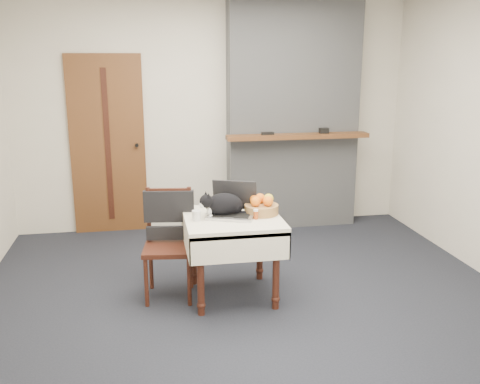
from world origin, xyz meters
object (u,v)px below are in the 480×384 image
Objects in this scene: door at (108,145)px; cream_jar at (196,215)px; pill_bottle at (256,214)px; fruit_basket at (261,206)px; laptop at (233,207)px; chair at (169,228)px; cat at (224,205)px; side_table at (232,230)px.

cream_jar is at bearing -68.73° from door.
fruit_basket is at bearing 60.96° from pill_bottle.
chair is at bearing -172.27° from laptop.
chair is (-0.45, 0.13, -0.21)m from cat.
cream_jar and pill_bottle have the same top height.
laptop is 0.22m from pill_bottle.
cat is at bearing 19.96° from cream_jar.
chair is at bearing -72.38° from door.
pill_bottle is at bearing -20.15° from laptop.
laptop is 5.67× the size of cream_jar.
door reaches higher than side_table.
chair is at bearing 158.71° from pill_bottle.
door is 7.08× the size of fruit_basket.
door is at bearing 124.65° from fruit_basket.
chair is at bearing 150.57° from cat.
cream_jar reaches higher than side_table.
laptop is at bearing -5.86° from chair.
fruit_basket is (0.55, 0.09, 0.02)m from cream_jar.
laptop is at bearing -8.63° from cat.
laptop is 1.63× the size of fruit_basket.
pill_bottle is at bearing -30.44° from side_table.
cream_jar is at bearing -142.20° from laptop.
laptop is 5.68× the size of pill_bottle.
cat reaches higher than chair.
pill_bottle is (0.23, -0.14, -0.05)m from cat.
chair reaches higher than fruit_basket.
cream_jar is at bearing -37.96° from chair.
cream_jar is (-0.31, -0.09, -0.03)m from laptop.
side_table is 0.19m from laptop.
laptop is 0.07m from cat.
cat reaches higher than pill_bottle.
fruit_basket is 0.31× the size of chair.
fruit_basket is at bearing -2.23° from chair.
door reaches higher than cat.
fruit_basket reaches higher than pill_bottle.
door is 24.66× the size of cream_jar.
cat is 0.31m from fruit_basket.
cat is 0.51× the size of chair.
cream_jar is at bearing 173.83° from pill_bottle.
cat reaches higher than cream_jar.
fruit_basket reaches higher than cream_jar.
fruit_basket is (0.08, 0.14, 0.02)m from pill_bottle.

